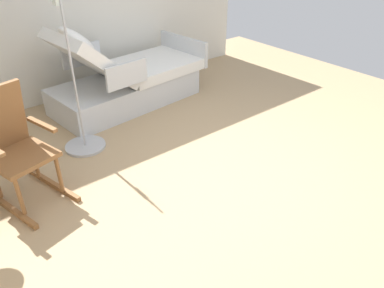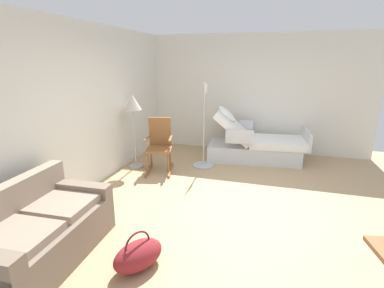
# 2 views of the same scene
# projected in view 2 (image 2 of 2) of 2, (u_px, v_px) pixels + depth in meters

# --- Properties ---
(ground_plane) EXTENTS (7.32, 7.32, 0.00)m
(ground_plane) POSITION_uv_depth(u_px,v_px,m) (235.00, 205.00, 4.40)
(ground_plane) COLOR tan
(back_wall) EXTENTS (6.05, 0.10, 2.70)m
(back_wall) POSITION_uv_depth(u_px,v_px,m) (83.00, 109.00, 4.71)
(back_wall) COLOR silver
(back_wall) RESTS_ON ground
(side_wall) EXTENTS (0.10, 5.14, 2.70)m
(side_wall) POSITION_uv_depth(u_px,v_px,m) (256.00, 94.00, 6.77)
(side_wall) COLOR silver
(side_wall) RESTS_ON ground
(hospital_bed) EXTENTS (1.16, 2.14, 1.21)m
(hospital_bed) POSITION_uv_depth(u_px,v_px,m) (254.00, 146.00, 6.35)
(hospital_bed) COLOR silver
(hospital_bed) RESTS_ON ground
(couch) EXTENTS (1.64, 0.92, 0.85)m
(couch) POSITION_uv_depth(u_px,v_px,m) (39.00, 234.00, 3.13)
(couch) COLOR #7D6C5C
(couch) RESTS_ON ground
(rocking_chair) EXTENTS (0.85, 0.65, 1.05)m
(rocking_chair) POSITION_uv_depth(u_px,v_px,m) (160.00, 146.00, 5.69)
(rocking_chair) COLOR brown
(rocking_chair) RESTS_ON ground
(floor_lamp) EXTENTS (0.34, 0.34, 1.48)m
(floor_lamp) POSITION_uv_depth(u_px,v_px,m) (133.00, 107.00, 5.65)
(floor_lamp) COLOR #B2B5BA
(floor_lamp) RESTS_ON ground
(duffel_bag) EXTENTS (0.64, 0.56, 0.43)m
(duffel_bag) POSITION_uv_depth(u_px,v_px,m) (138.00, 255.00, 3.03)
(duffel_bag) COLOR maroon
(duffel_bag) RESTS_ON ground
(iv_pole) EXTENTS (0.44, 0.44, 1.69)m
(iv_pole) POSITION_uv_depth(u_px,v_px,m) (204.00, 154.00, 5.98)
(iv_pole) COLOR #B2B5BA
(iv_pole) RESTS_ON ground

